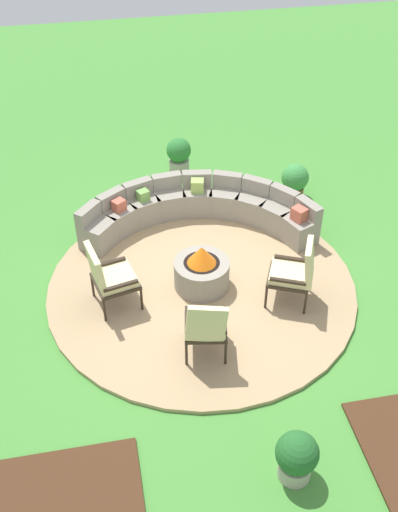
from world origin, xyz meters
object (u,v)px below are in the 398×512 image
fire_pit (202,271)px  lounge_chair_front_left (109,276)px  potted_plant_3 (295,180)px  lounge_chair_front_right (206,325)px  potted_plant_0 (297,456)px  potted_plant_1 (179,154)px  lounge_chair_back_left (296,271)px  curved_stone_bench (198,210)px

fire_pit → lounge_chair_front_left: bearing=-173.2°
fire_pit → potted_plant_3: (2.07, 2.06, 0.01)m
lounge_chair_front_right → potted_plant_0: lounge_chair_front_right is taller
potted_plant_0 → potted_plant_1: bearing=91.6°
lounge_chair_back_left → curved_stone_bench: bearing=49.6°
lounge_chair_front_right → potted_plant_0: bearing=-62.0°
potted_plant_3 → lounge_chair_front_right: bearing=-124.0°
fire_pit → lounge_chair_front_right: 1.36m
fire_pit → lounge_chair_back_left: lounge_chair_back_left is taller
curved_stone_bench → potted_plant_1: curved_stone_bench is taller
lounge_chair_front_left → lounge_chair_back_left: size_ratio=1.01×
fire_pit → potted_plant_1: fire_pit is taller
potted_plant_0 → lounge_chair_front_right: bearing=108.1°
lounge_chair_front_left → potted_plant_1: lounge_chair_front_left is taller
potted_plant_0 → fire_pit: bearing=97.2°
curved_stone_bench → lounge_chair_front_right: lounge_chair_front_right is taller
curved_stone_bench → potted_plant_3: 1.92m
lounge_chair_front_left → lounge_chair_back_left: bearing=67.8°
lounge_chair_back_left → lounge_chair_front_left: bearing=105.1°
curved_stone_bench → fire_pit: bearing=-99.0°
lounge_chair_back_left → potted_plant_3: lounge_chair_back_left is taller
curved_stone_bench → potted_plant_3: curved_stone_bench is taller
potted_plant_3 → lounge_chair_back_left: bearing=-108.0°
lounge_chair_back_left → potted_plant_3: 2.76m
fire_pit → potted_plant_3: 2.93m
fire_pit → potted_plant_0: 3.22m
lounge_chair_front_left → potted_plant_0: 3.51m
lounge_chair_back_left → potted_plant_3: size_ratio=1.61×
lounge_chair_front_left → lounge_chair_back_left: (2.56, -0.39, -0.01)m
lounge_chair_front_right → potted_plant_0: size_ratio=1.53×
fire_pit → potted_plant_3: bearing=44.8°
fire_pit → curved_stone_bench: 1.52m
lounge_chair_back_left → potted_plant_0: lounge_chair_back_left is taller
lounge_chair_back_left → potted_plant_3: (0.85, 2.61, -0.25)m
lounge_chair_front_left → lounge_chair_front_right: bearing=30.5°
lounge_chair_front_left → potted_plant_1: size_ratio=1.49×
fire_pit → lounge_chair_front_left: lounge_chair_front_left is taller
lounge_chair_front_right → lounge_chair_back_left: size_ratio=0.98×
fire_pit → potted_plant_0: fire_pit is taller
fire_pit → lounge_chair_front_right: (-0.21, -1.32, 0.26)m
curved_stone_bench → potted_plant_0: 4.69m
lounge_chair_front_left → potted_plant_0: (1.74, -3.04, -0.25)m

